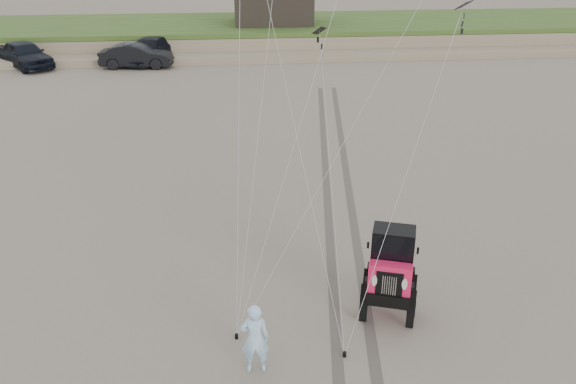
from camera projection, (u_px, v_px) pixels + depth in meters
The scene contains 11 objects.
ground at pixel (316, 357), 12.22m from camera, with size 160.00×160.00×0.00m, color #6B6054.
dune_ridge at pixel (248, 34), 45.68m from camera, with size 160.00×14.25×1.73m.
cabin at pixel (273, 3), 44.40m from camera, with size 6.40×5.40×3.35m.
truck_a at pixel (25, 54), 37.75m from camera, with size 2.10×5.22×1.78m, color black.
truck_b at pixel (137, 56), 37.79m from camera, with size 1.69×4.84×1.59m, color black.
truck_c at pixel (150, 50), 39.48m from camera, with size 2.32×5.70×1.65m, color black.
jeep at pixel (389, 284), 13.13m from camera, with size 2.13×4.95×1.84m, color #EC1D51, non-canonical shape.
man at pixel (255, 339), 11.53m from camera, with size 0.60×0.39×1.65m, color #99C4ED.
stake_main at pixel (237, 336), 12.75m from camera, with size 0.08×0.08×0.12m, color black.
stake_aux at pixel (345, 354), 12.21m from camera, with size 0.08×0.08×0.12m, color black.
tire_tracks at pixel (338, 196), 19.61m from camera, with size 5.22×29.74×0.01m.
Camera 1 is at (-1.59, -9.44, 8.42)m, focal length 35.00 mm.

